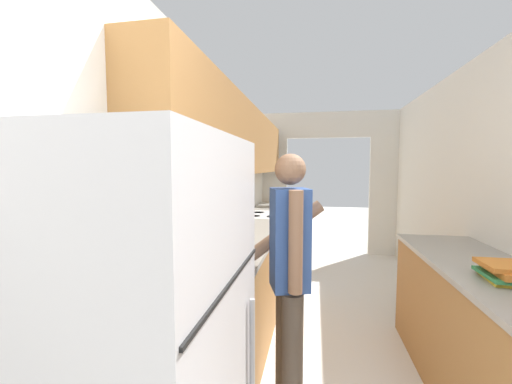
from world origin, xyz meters
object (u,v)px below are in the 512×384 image
(refrigerator, at_px, (131,376))
(range_oven, at_px, (265,247))
(book_stack, at_px, (506,272))
(person, at_px, (289,279))

(refrigerator, relative_size, range_oven, 1.56)
(refrigerator, xyz_separation_m, book_stack, (1.64, 0.98, 0.14))
(range_oven, bearing_deg, book_stack, -52.45)
(refrigerator, relative_size, person, 1.01)
(range_oven, relative_size, book_stack, 3.43)
(person, height_order, book_stack, person)
(book_stack, bearing_deg, refrigerator, -149.22)
(range_oven, xyz_separation_m, person, (0.51, -2.26, 0.40))
(range_oven, relative_size, person, 0.65)
(person, distance_m, book_stack, 1.19)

